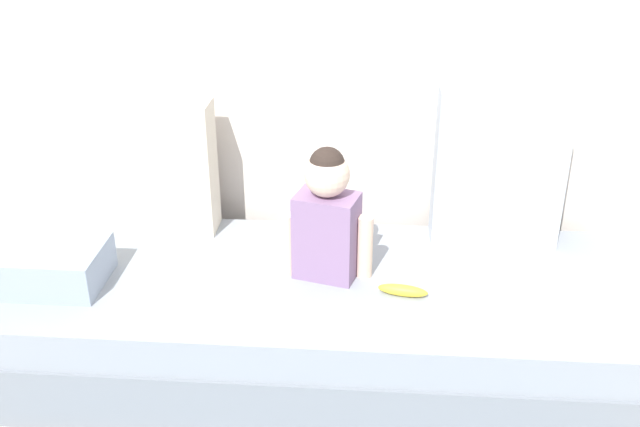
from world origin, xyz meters
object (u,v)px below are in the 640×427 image
at_px(throw_pillow_left, 151,166).
at_px(banana, 403,290).
at_px(folded_blanket, 46,265).
at_px(toddler, 327,215).
at_px(throw_pillow_right, 498,168).
at_px(couch, 314,320).

relative_size(throw_pillow_left, banana, 3.07).
bearing_deg(folded_blanket, toddler, 7.80).
bearing_deg(throw_pillow_right, banana, -128.73).
relative_size(couch, throw_pillow_left, 4.60).
relative_size(couch, banana, 14.11).
bearing_deg(toddler, folded_blanket, -172.20).
bearing_deg(toddler, couch, -152.19).
bearing_deg(throw_pillow_right, couch, -152.94).
xyz_separation_m(toddler, folded_blanket, (-0.96, -0.13, -0.16)).
bearing_deg(folded_blanket, couch, 6.77).
relative_size(couch, throw_pillow_right, 4.02).
xyz_separation_m(toddler, banana, (0.27, -0.12, -0.21)).
bearing_deg(folded_blanket, throw_pillow_right, 15.78).
xyz_separation_m(throw_pillow_right, banana, (-0.35, -0.44, -0.28)).
height_order(couch, throw_pillow_left, throw_pillow_left).
relative_size(couch, folded_blanket, 6.00).
height_order(throw_pillow_right, banana, throw_pillow_right).
xyz_separation_m(throw_pillow_left, toddler, (0.70, -0.31, -0.03)).
xyz_separation_m(couch, toddler, (0.04, 0.02, 0.42)).
bearing_deg(couch, throw_pillow_right, 27.06).
bearing_deg(throw_pillow_left, banana, -24.20).
bearing_deg(throw_pillow_left, throw_pillow_right, 0.00).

